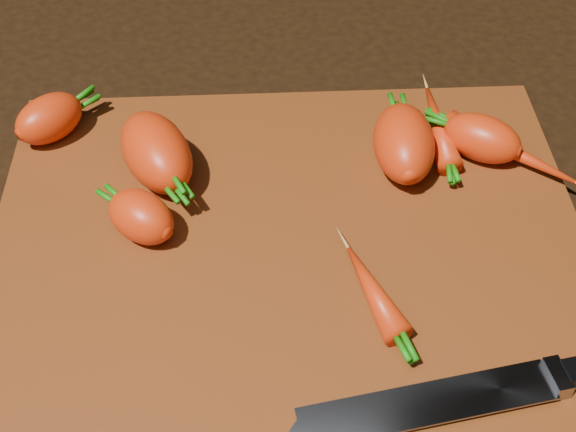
{
  "coord_description": "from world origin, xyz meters",
  "views": [
    {
      "loc": [
        -0.02,
        -0.45,
        0.51
      ],
      "look_at": [
        0.0,
        0.01,
        0.03
      ],
      "focal_mm": 50.0,
      "sensor_mm": 36.0,
      "label": 1
    }
  ],
  "objects": [
    {
      "name": "carrot_7",
      "position": [
        0.06,
        -0.07,
        0.02
      ],
      "size": [
        0.05,
        0.09,
        0.02
      ],
      "primitive_type": "ellipsoid",
      "rotation": [
        0.0,
        0.0,
        1.88
      ],
      "color": "#EC360C",
      "rests_on": "cutting_board"
    },
    {
      "name": "carrot_4",
      "position": [
        0.18,
        0.1,
        0.03
      ],
      "size": [
        0.08,
        0.08,
        0.04
      ],
      "primitive_type": "ellipsoid",
      "rotation": [
        0.0,
        0.0,
        2.56
      ],
      "color": "#EC360C",
      "rests_on": "cutting_board"
    },
    {
      "name": "cutting_board",
      "position": [
        0.0,
        0.0,
        0.01
      ],
      "size": [
        0.5,
        0.4,
        0.01
      ],
      "primitive_type": "cube",
      "color": "#5F2C10",
      "rests_on": "ground"
    },
    {
      "name": "ground",
      "position": [
        0.0,
        0.0,
        -0.01
      ],
      "size": [
        2.0,
        2.0,
        0.01
      ],
      "primitive_type": "cube",
      "color": "black"
    },
    {
      "name": "knife",
      "position": [
        0.11,
        -0.16,
        0.02
      ],
      "size": [
        0.3,
        0.08,
        0.02
      ],
      "rotation": [
        0.0,
        0.0,
        0.17
      ],
      "color": "gray",
      "rests_on": "cutting_board"
    },
    {
      "name": "carrot_3",
      "position": [
        0.11,
        0.09,
        0.04
      ],
      "size": [
        0.06,
        0.09,
        0.05
      ],
      "primitive_type": "ellipsoid",
      "rotation": [
        0.0,
        0.0,
        1.54
      ],
      "color": "#EC360C",
      "rests_on": "cutting_board"
    },
    {
      "name": "carrot_6",
      "position": [
        0.21,
        0.09,
        0.02
      ],
      "size": [
        0.11,
        0.11,
        0.02
      ],
      "primitive_type": "ellipsoid",
      "rotation": [
        0.0,
        0.0,
        -0.75
      ],
      "color": "#EC360C",
      "rests_on": "cutting_board"
    },
    {
      "name": "carrot_0",
      "position": [
        -0.22,
        0.14,
        0.03
      ],
      "size": [
        0.08,
        0.08,
        0.04
      ],
      "primitive_type": "ellipsoid",
      "rotation": [
        0.0,
        0.0,
        0.76
      ],
      "color": "#EC360C",
      "rests_on": "cutting_board"
    },
    {
      "name": "carrot_2",
      "position": [
        -0.11,
        0.08,
        0.04
      ],
      "size": [
        0.09,
        0.11,
        0.06
      ],
      "primitive_type": "ellipsoid",
      "rotation": [
        0.0,
        0.0,
        -1.14
      ],
      "color": "#EC360C",
      "rests_on": "cutting_board"
    },
    {
      "name": "carrot_1",
      "position": [
        -0.12,
        0.01,
        0.03
      ],
      "size": [
        0.08,
        0.07,
        0.04
      ],
      "primitive_type": "ellipsoid",
      "rotation": [
        0.0,
        0.0,
        2.43
      ],
      "color": "#EC360C",
      "rests_on": "cutting_board"
    },
    {
      "name": "carrot_5",
      "position": [
        0.15,
        0.13,
        0.02
      ],
      "size": [
        0.03,
        0.11,
        0.02
      ],
      "primitive_type": "ellipsoid",
      "rotation": [
        0.0,
        0.0,
        1.58
      ],
      "color": "#EC360C",
      "rests_on": "cutting_board"
    }
  ]
}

